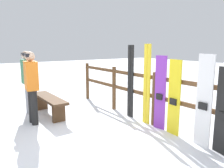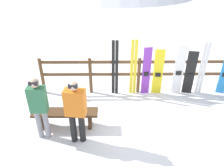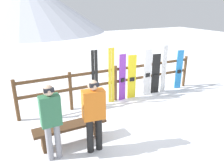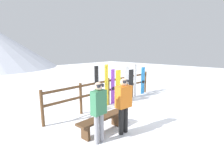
{
  "view_description": "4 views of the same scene",
  "coord_description": "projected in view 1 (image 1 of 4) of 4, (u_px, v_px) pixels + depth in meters",
  "views": [
    {
      "loc": [
        3.18,
        -1.56,
        1.71
      ],
      "look_at": [
        -0.61,
        1.12,
        0.89
      ],
      "focal_mm": 35.0,
      "sensor_mm": 36.0,
      "label": 1
    },
    {
      "loc": [
        -0.86,
        -4.06,
        3.71
      ],
      "look_at": [
        -0.82,
        0.82,
        0.86
      ],
      "focal_mm": 35.0,
      "sensor_mm": 36.0,
      "label": 2
    },
    {
      "loc": [
        -3.06,
        -3.96,
        2.93
      ],
      "look_at": [
        -0.57,
        0.92,
        0.94
      ],
      "focal_mm": 35.0,
      "sensor_mm": 36.0,
      "label": 3
    },
    {
      "loc": [
        -5.24,
        -3.18,
        2.36
      ],
      "look_at": [
        -0.66,
        0.99,
        1.11
      ],
      "focal_mm": 28.0,
      "sensor_mm": 36.0,
      "label": 4
    }
  ],
  "objects": [
    {
      "name": "ski_pair_black",
      "position": [
        131.0,
        82.0,
        5.17
      ],
      "size": [
        0.2,
        0.02,
        1.72
      ],
      "color": "black",
      "rests_on": "ground"
    },
    {
      "name": "bench",
      "position": [
        49.0,
        101.0,
        5.38
      ],
      "size": [
        1.6,
        0.36,
        0.46
      ],
      "color": "#4C331E",
      "rests_on": "ground"
    },
    {
      "name": "fence",
      "position": [
        154.0,
        94.0,
        4.65
      ],
      "size": [
        5.97,
        0.1,
        1.16
      ],
      "color": "brown",
      "rests_on": "ground"
    },
    {
      "name": "snowboard_purple",
      "position": [
        160.0,
        93.0,
        4.43
      ],
      "size": [
        0.25,
        0.08,
        1.52
      ],
      "color": "purple",
      "rests_on": "ground"
    },
    {
      "name": "ski_pair_yellow",
      "position": [
        147.0,
        85.0,
        4.73
      ],
      "size": [
        0.19,
        0.02,
        1.74
      ],
      "color": "yellow",
      "rests_on": "ground"
    },
    {
      "name": "person_plaid_green",
      "position": [
        27.0,
        77.0,
        5.44
      ],
      "size": [
        0.38,
        0.22,
        1.58
      ],
      "color": "gray",
      "rests_on": "ground"
    },
    {
      "name": "person_orange",
      "position": [
        31.0,
        83.0,
        4.71
      ],
      "size": [
        0.47,
        0.3,
        1.58
      ],
      "color": "black",
      "rests_on": "ground"
    },
    {
      "name": "snowboard_white",
      "position": [
        204.0,
        102.0,
        3.65
      ],
      "size": [
        0.29,
        0.06,
        1.57
      ],
      "color": "white",
      "rests_on": "ground"
    },
    {
      "name": "ground_plane",
      "position": [
        79.0,
        146.0,
        3.75
      ],
      "size": [
        40.0,
        40.0,
        0.0
      ],
      "primitive_type": "plane",
      "color": "white"
    },
    {
      "name": "snowboard_black_stripe",
      "position": [
        224.0,
        112.0,
        3.39
      ],
      "size": [
        0.29,
        0.09,
        1.39
      ],
      "color": "black",
      "rests_on": "ground"
    },
    {
      "name": "snowboard_yellow",
      "position": [
        174.0,
        98.0,
        4.15
      ],
      "size": [
        0.29,
        0.07,
        1.45
      ],
      "color": "yellow",
      "rests_on": "ground"
    }
  ]
}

